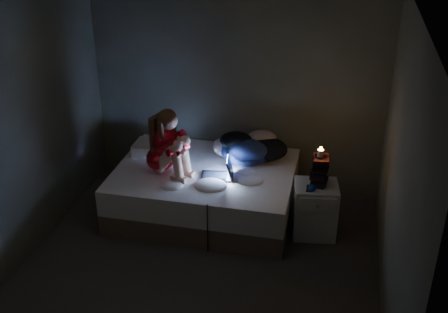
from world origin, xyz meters
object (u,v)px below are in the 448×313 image
(nightstand, at_px, (315,209))
(phone, at_px, (308,188))
(laptop, at_px, (216,167))
(woman, at_px, (159,140))
(bed, at_px, (205,190))
(candle, at_px, (320,154))

(nightstand, bearing_deg, phone, -142.16)
(nightstand, relative_size, phone, 4.39)
(laptop, bearing_deg, phone, -15.33)
(woman, bearing_deg, phone, 13.71)
(nightstand, height_order, phone, phone)
(bed, height_order, woman, woman)
(woman, distance_m, candle, 1.77)
(laptop, distance_m, phone, 1.05)
(bed, height_order, candle, candle)
(nightstand, distance_m, candle, 0.67)
(nightstand, xyz_separation_m, phone, (-0.08, -0.09, 0.31))
(bed, height_order, phone, phone)
(woman, height_order, candle, woman)
(laptop, bearing_deg, candle, -8.33)
(candle, height_order, phone, candle)
(bed, xyz_separation_m, nightstand, (1.29, -0.19, 0.03))
(bed, distance_m, phone, 1.29)
(laptop, bearing_deg, woman, 172.11)
(nightstand, xyz_separation_m, candle, (0.01, 0.04, 0.67))
(woman, distance_m, phone, 1.72)
(woman, bearing_deg, nightstand, 16.73)
(bed, xyz_separation_m, candle, (1.30, -0.15, 0.69))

